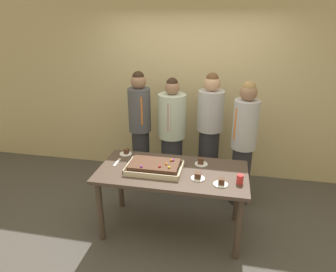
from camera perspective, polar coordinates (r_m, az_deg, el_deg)
ground_plane at (r=3.80m, az=0.74°, el=-17.17°), size 12.00×12.00×0.00m
interior_back_panel at (r=4.63m, az=4.56°, el=10.59°), size 8.00×0.12×3.00m
party_table at (r=3.41m, az=0.80°, el=-8.12°), size 1.66×0.82×0.79m
sheet_cake at (r=3.35m, az=-2.58°, el=-5.86°), size 0.61×0.40×0.12m
plated_slice_near_left at (r=3.78m, az=-7.98°, el=-3.13°), size 0.15×0.15×0.07m
plated_slice_near_right at (r=3.13m, az=10.06°, el=-8.74°), size 0.15×0.15×0.07m
plated_slice_far_left at (r=3.21m, az=5.70°, el=-7.72°), size 0.15×0.15×0.07m
plated_slice_far_right at (r=3.50m, az=6.28°, el=-5.01°), size 0.15×0.15×0.08m
drink_cup_nearest at (r=3.18m, az=13.53°, el=-8.00°), size 0.07×0.07×0.10m
cake_server_utensil at (r=3.58m, az=-9.68°, el=-4.96°), size 0.03×0.20×0.01m
person_serving_front at (r=4.24m, az=7.89°, el=0.82°), size 0.36×0.36×1.72m
person_green_shirt_behind at (r=3.96m, az=14.17°, el=-1.23°), size 0.31×0.31×1.68m
person_striped_tie_right at (r=4.20m, az=0.75°, el=0.16°), size 0.38×0.38×1.65m
person_far_right_suit at (r=4.28m, az=-5.31°, el=1.39°), size 0.31×0.31×1.72m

